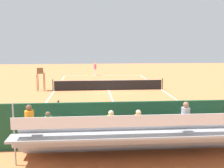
% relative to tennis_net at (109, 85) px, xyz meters
% --- Properties ---
extents(ground_plane, '(60.00, 60.00, 0.00)m').
position_rel_tennis_net_xyz_m(ground_plane, '(0.00, 0.00, -0.50)').
color(ground_plane, '#D17542').
extents(court_line_markings, '(10.10, 22.20, 0.01)m').
position_rel_tennis_net_xyz_m(court_line_markings, '(0.00, -0.04, -0.50)').
color(court_line_markings, white).
rests_on(court_line_markings, ground).
extents(tennis_net, '(10.30, 0.10, 1.07)m').
position_rel_tennis_net_xyz_m(tennis_net, '(0.00, 0.00, 0.00)').
color(tennis_net, black).
rests_on(tennis_net, ground).
extents(backdrop_wall, '(18.00, 0.16, 2.00)m').
position_rel_tennis_net_xyz_m(backdrop_wall, '(0.00, 14.00, 0.50)').
color(backdrop_wall, '#1E4C2D').
rests_on(backdrop_wall, ground).
extents(bleacher_stand, '(9.06, 2.40, 2.48)m').
position_rel_tennis_net_xyz_m(bleacher_stand, '(0.02, 15.34, 0.45)').
color(bleacher_stand, '#9EA0A5').
rests_on(bleacher_stand, ground).
extents(umpire_chair, '(0.67, 0.67, 2.14)m').
position_rel_tennis_net_xyz_m(umpire_chair, '(6.20, -0.15, 0.81)').
color(umpire_chair, brown).
rests_on(umpire_chair, ground).
extents(courtside_bench, '(1.80, 0.40, 0.93)m').
position_rel_tennis_net_xyz_m(courtside_bench, '(-2.69, 13.27, 0.06)').
color(courtside_bench, '#33383D').
rests_on(courtside_bench, ground).
extents(equipment_bag, '(0.90, 0.36, 0.36)m').
position_rel_tennis_net_xyz_m(equipment_bag, '(-1.14, 13.40, -0.32)').
color(equipment_bag, black).
rests_on(equipment_bag, ground).
extents(tennis_player, '(0.39, 0.54, 1.93)m').
position_rel_tennis_net_xyz_m(tennis_player, '(1.00, -11.34, 0.51)').
color(tennis_player, white).
rests_on(tennis_player, ground).
extents(tennis_racket, '(0.59, 0.37, 0.03)m').
position_rel_tennis_net_xyz_m(tennis_racket, '(2.06, -11.49, -0.49)').
color(tennis_racket, black).
rests_on(tennis_racket, ground).
extents(tennis_ball_near, '(0.07, 0.07, 0.07)m').
position_rel_tennis_net_xyz_m(tennis_ball_near, '(1.22, -7.97, -0.47)').
color(tennis_ball_near, '#CCDB33').
rests_on(tennis_ball_near, ground).
extents(line_judge, '(0.38, 0.54, 1.93)m').
position_rel_tennis_net_xyz_m(line_judge, '(3.20, 13.34, 0.51)').
color(line_judge, '#232328').
rests_on(line_judge, ground).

